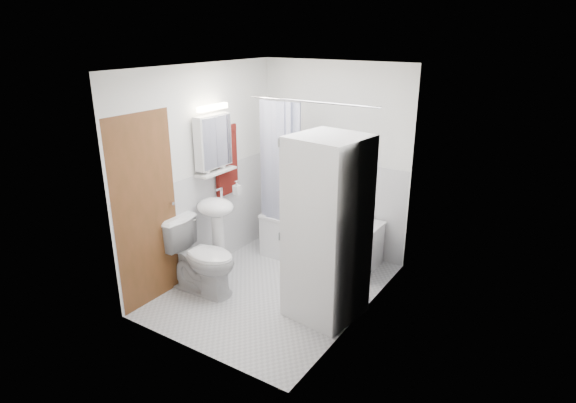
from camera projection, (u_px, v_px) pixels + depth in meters
The scene contains 20 objects.
floor at pixel (276, 289), 5.38m from camera, with size 2.60×2.60×0.00m, color silver.
room_walls at pixel (275, 160), 4.88m from camera, with size 2.60×2.60×2.60m.
wainscot at pixel (290, 231), 5.41m from camera, with size 1.98×2.58×2.58m.
door at pixel (172, 203), 5.09m from camera, with size 0.05×2.00×2.00m.
bathtub at pixel (321, 237), 5.98m from camera, with size 1.43×0.68×0.55m.
tub_spout at pixel (349, 190), 5.95m from camera, with size 0.04×0.04×0.12m, color silver.
curtain_rod at pixel (312, 102), 5.18m from camera, with size 0.02×0.02×1.61m, color silver.
shower_curtain at pixel (279, 163), 5.66m from camera, with size 0.55×0.02×1.45m.
sink at pixel (216, 219), 5.46m from camera, with size 0.44×0.37×1.04m.
medicine_cabinet at pixel (213, 140), 5.39m from camera, with size 0.13×0.50×0.71m.
shelf at pixel (216, 172), 5.51m from camera, with size 0.18×0.54×0.03m, color silver.
shower_caddy at pixel (353, 168), 5.82m from camera, with size 0.22×0.06×0.02m, color silver.
towel at pixel (226, 159), 5.70m from camera, with size 0.07×0.35×0.85m.
washer_dryer at pixel (327, 229), 4.63m from camera, with size 0.73×0.73×1.84m.
toilet at pixel (202, 257), 5.22m from camera, with size 0.46×0.82×0.81m, color white.
soap_pump at pixel (237, 191), 5.62m from camera, with size 0.08×0.17×0.08m, color gray.
shelf_bottle at pixel (207, 171), 5.37m from camera, with size 0.07×0.18×0.07m, color gray.
shelf_cup at pixel (222, 164), 5.58m from camera, with size 0.10×0.09×0.10m, color gray.
shampoo_a at pixel (357, 163), 5.77m from camera, with size 0.13×0.17×0.13m, color gray.
shampoo_b at pixel (366, 166), 5.71m from camera, with size 0.08×0.21×0.08m, color #282DA0.
Camera 1 is at (2.68, -3.90, 2.74)m, focal length 30.00 mm.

